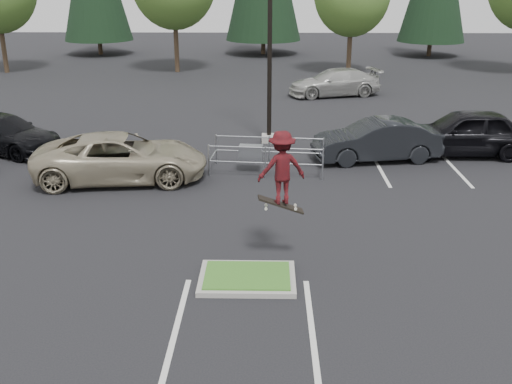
{
  "coord_description": "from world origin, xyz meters",
  "views": [
    {
      "loc": [
        0.45,
        -12.18,
        6.66
      ],
      "look_at": [
        0.17,
        1.5,
        1.62
      ],
      "focal_mm": 42.0,
      "sensor_mm": 36.0,
      "label": 1
    }
  ],
  "objects_px": {
    "light_pole": "(270,29)",
    "car_far_silver": "(335,82)",
    "car_l_tan": "(121,158)",
    "car_r_charc": "(376,140)",
    "car_l_black": "(1,134)",
    "car_r_black": "(465,132)",
    "cart_corral": "(255,152)",
    "skateboarder": "(281,168)"
  },
  "relations": [
    {
      "from": "skateboarder",
      "to": "car_r_black",
      "type": "height_order",
      "value": "skateboarder"
    },
    {
      "from": "light_pole",
      "to": "car_r_black",
      "type": "distance_m",
      "value": 8.53
    },
    {
      "from": "cart_corral",
      "to": "car_far_silver",
      "type": "relative_size",
      "value": 0.78
    },
    {
      "from": "skateboarder",
      "to": "car_l_black",
      "type": "height_order",
      "value": "skateboarder"
    },
    {
      "from": "car_l_black",
      "to": "car_far_silver",
      "type": "height_order",
      "value": "car_far_silver"
    },
    {
      "from": "car_far_silver",
      "to": "cart_corral",
      "type": "bearing_deg",
      "value": -31.22
    },
    {
      "from": "car_far_silver",
      "to": "car_l_tan",
      "type": "bearing_deg",
      "value": -44.48
    },
    {
      "from": "cart_corral",
      "to": "light_pole",
      "type": "bearing_deg",
      "value": 88.27
    },
    {
      "from": "light_pole",
      "to": "car_r_black",
      "type": "relative_size",
      "value": 1.94
    },
    {
      "from": "car_r_black",
      "to": "skateboarder",
      "type": "bearing_deg",
      "value": -37.36
    },
    {
      "from": "skateboarder",
      "to": "car_r_charc",
      "type": "bearing_deg",
      "value": -128.47
    },
    {
      "from": "car_l_tan",
      "to": "car_far_silver",
      "type": "relative_size",
      "value": 1.1
    },
    {
      "from": "car_r_black",
      "to": "light_pole",
      "type": "bearing_deg",
      "value": -102.38
    },
    {
      "from": "light_pole",
      "to": "car_far_silver",
      "type": "height_order",
      "value": "light_pole"
    },
    {
      "from": "light_pole",
      "to": "car_r_black",
      "type": "bearing_deg",
      "value": -12.99
    },
    {
      "from": "skateboarder",
      "to": "car_far_silver",
      "type": "relative_size",
      "value": 0.39
    },
    {
      "from": "cart_corral",
      "to": "car_l_tan",
      "type": "bearing_deg",
      "value": -161.36
    },
    {
      "from": "car_r_charc",
      "to": "skateboarder",
      "type": "bearing_deg",
      "value": -33.53
    },
    {
      "from": "skateboarder",
      "to": "car_r_charc",
      "type": "height_order",
      "value": "skateboarder"
    },
    {
      "from": "car_far_silver",
      "to": "car_r_black",
      "type": "bearing_deg",
      "value": 3.45
    },
    {
      "from": "car_l_tan",
      "to": "car_r_charc",
      "type": "distance_m",
      "value": 9.33
    },
    {
      "from": "car_r_charc",
      "to": "cart_corral",
      "type": "bearing_deg",
      "value": -82.17
    },
    {
      "from": "cart_corral",
      "to": "car_r_black",
      "type": "height_order",
      "value": "car_r_black"
    },
    {
      "from": "car_l_tan",
      "to": "car_far_silver",
      "type": "xyz_separation_m",
      "value": [
        8.78,
        15.0,
        -0.04
      ]
    },
    {
      "from": "skateboarder",
      "to": "car_r_charc",
      "type": "xyz_separation_m",
      "value": [
        3.73,
        8.47,
        -1.63
      ]
    },
    {
      "from": "car_r_black",
      "to": "car_far_silver",
      "type": "bearing_deg",
      "value": -161.82
    },
    {
      "from": "car_r_charc",
      "to": "car_l_tan",
      "type": "bearing_deg",
      "value": -84.4
    },
    {
      "from": "cart_corral",
      "to": "car_far_silver",
      "type": "height_order",
      "value": "car_far_silver"
    },
    {
      "from": "cart_corral",
      "to": "car_r_charc",
      "type": "relative_size",
      "value": 0.87
    },
    {
      "from": "cart_corral",
      "to": "skateboarder",
      "type": "relative_size",
      "value": 2.03
    },
    {
      "from": "car_l_black",
      "to": "car_r_black",
      "type": "distance_m",
      "value": 18.0
    },
    {
      "from": "car_r_black",
      "to": "car_far_silver",
      "type": "xyz_separation_m",
      "value": [
        -3.72,
        11.73,
        -0.14
      ]
    },
    {
      "from": "light_pole",
      "to": "car_l_black",
      "type": "relative_size",
      "value": 2.03
    },
    {
      "from": "cart_corral",
      "to": "car_l_tan",
      "type": "relative_size",
      "value": 0.71
    },
    {
      "from": "light_pole",
      "to": "car_r_charc",
      "type": "height_order",
      "value": "light_pole"
    },
    {
      "from": "car_l_tan",
      "to": "car_r_charc",
      "type": "relative_size",
      "value": 1.23
    },
    {
      "from": "car_r_black",
      "to": "car_r_charc",
      "type": "bearing_deg",
      "value": -76.53
    },
    {
      "from": "light_pole",
      "to": "skateboarder",
      "type": "distance_m",
      "value": 11.21
    },
    {
      "from": "light_pole",
      "to": "car_far_silver",
      "type": "xyz_separation_m",
      "value": [
        3.78,
        10.0,
        -3.8
      ]
    },
    {
      "from": "car_l_black",
      "to": "car_far_silver",
      "type": "bearing_deg",
      "value": -27.39
    },
    {
      "from": "car_l_tan",
      "to": "car_r_black",
      "type": "distance_m",
      "value": 12.92
    },
    {
      "from": "car_far_silver",
      "to": "car_r_charc",
      "type": "bearing_deg",
      "value": -13.14
    }
  ]
}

